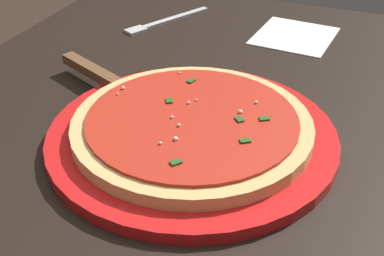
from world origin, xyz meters
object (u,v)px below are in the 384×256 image
Objects in this scene: serving_plate at (192,137)px; pizza at (192,125)px; napkin_folded_right at (294,36)px; fork at (164,22)px; pizza_server at (109,82)px.

pizza is (0.00, -0.00, 0.02)m from serving_plate.
napkin_folded_right is at bearing -6.87° from pizza.
serving_plate reaches higher than napkin_folded_right.
fork is at bearing 29.58° from pizza.
serving_plate is 2.55× the size of napkin_folded_right.
serving_plate reaches higher than fork.
pizza_server is 0.36m from napkin_folded_right.
napkin_folded_right is (0.30, -0.20, -0.02)m from pizza_server.
napkin_folded_right is (0.37, -0.04, -0.02)m from pizza.
napkin_folded_right is at bearing -83.36° from fork.
fork is at bearing 96.64° from napkin_folded_right.
napkin_folded_right is 0.79× the size of fork.
fork is (0.34, 0.19, -0.00)m from serving_plate.
pizza_server is 1.26× the size of fork.
pizza_server is (0.07, 0.15, -0.00)m from pizza.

